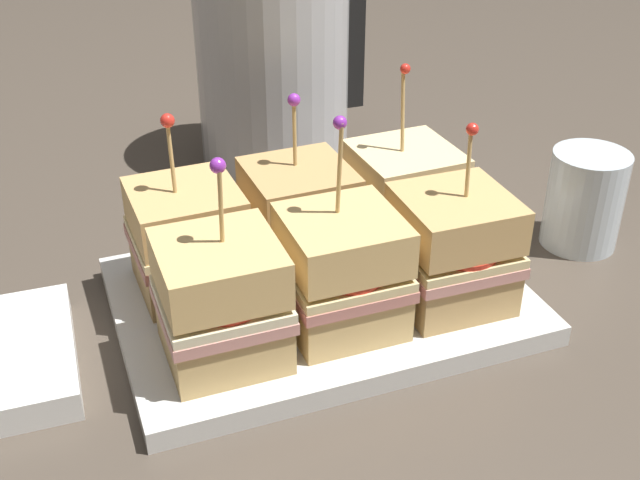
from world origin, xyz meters
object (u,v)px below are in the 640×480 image
at_px(sandwich_front_left, 221,302).
at_px(sandwich_back_center, 302,215).
at_px(serving_platter, 320,300).
at_px(drinking_glass, 584,199).
at_px(sandwich_front_center, 343,272).
at_px(sandwich_back_right, 404,198).
at_px(sandwich_back_left, 188,239).
at_px(kettle_steel, 273,66).
at_px(sandwich_front_right, 452,250).

xyz_separation_m(sandwich_front_left, sandwich_back_center, (0.10, 0.10, -0.00)).
relative_size(serving_platter, sandwich_front_left, 2.10).
xyz_separation_m(sandwich_back_center, drinking_glass, (0.27, -0.04, -0.02)).
bearing_deg(serving_platter, sandwich_front_left, -151.41).
relative_size(sandwich_front_center, sandwich_back_right, 1.00).
height_order(serving_platter, sandwich_back_right, sandwich_back_right).
bearing_deg(sandwich_back_center, serving_platter, -92.80).
distance_m(sandwich_front_left, sandwich_back_right, 0.22).
distance_m(serving_platter, sandwich_back_left, 0.12).
xyz_separation_m(sandwich_front_left, sandwich_front_center, (0.10, 0.01, 0.00)).
bearing_deg(sandwich_back_left, serving_platter, -25.60).
bearing_deg(kettle_steel, sandwich_back_right, -81.85).
bearing_deg(sandwich_front_center, sandwich_back_left, 136.68).
bearing_deg(sandwich_front_right, sandwich_back_right, 88.82).
bearing_deg(sandwich_front_left, sandwich_back_right, 26.88).
xyz_separation_m(sandwich_front_center, kettle_steel, (0.06, 0.35, 0.05)).
bearing_deg(sandwich_back_center, sandwich_back_left, -177.63).
bearing_deg(sandwich_front_right, sandwich_front_left, -178.62).
height_order(serving_platter, kettle_steel, kettle_steel).
height_order(sandwich_front_center, kettle_steel, kettle_steel).
xyz_separation_m(sandwich_back_left, kettle_steel, (0.16, 0.26, 0.05)).
xyz_separation_m(sandwich_front_center, sandwich_back_right, (0.10, 0.09, -0.00)).
bearing_deg(sandwich_front_left, sandwich_back_center, 46.49).
bearing_deg(sandwich_back_right, sandwich_back_left, 179.51).
bearing_deg(sandwich_front_left, sandwich_front_right, 1.38).
relative_size(sandwich_back_left, drinking_glass, 1.66).
height_order(sandwich_front_left, sandwich_back_left, sandwich_front_left).
height_order(sandwich_front_left, sandwich_back_center, sandwich_front_left).
relative_size(sandwich_front_center, kettle_steel, 0.70).
height_order(sandwich_front_center, sandwich_front_right, sandwich_front_center).
relative_size(sandwich_front_center, sandwich_back_center, 1.12).
bearing_deg(sandwich_back_center, drinking_glass, -7.78).
xyz_separation_m(serving_platter, sandwich_front_center, (0.00, -0.05, 0.06)).
bearing_deg(sandwich_back_right, sandwich_back_center, 176.46).
relative_size(sandwich_front_right, sandwich_back_center, 1.01).
bearing_deg(serving_platter, sandwich_front_center, -88.24).
relative_size(sandwich_back_center, drinking_glass, 1.63).
xyz_separation_m(sandwich_back_left, sandwich_back_right, (0.19, -0.00, 0.00)).
distance_m(sandwich_front_right, kettle_steel, 0.36).
bearing_deg(sandwich_front_right, serving_platter, 153.39).
bearing_deg(sandwich_front_right, drinking_glass, 19.50).
distance_m(sandwich_back_right, kettle_steel, 0.27).
xyz_separation_m(serving_platter, sandwich_front_left, (-0.10, -0.05, 0.06)).
xyz_separation_m(sandwich_back_left, drinking_glass, (0.37, -0.03, -0.02)).
bearing_deg(sandwich_back_center, sandwich_front_right, -46.93).
relative_size(sandwich_back_left, kettle_steel, 0.64).
distance_m(kettle_steel, drinking_glass, 0.36).
bearing_deg(sandwich_front_left, serving_platter, 28.59).
bearing_deg(sandwich_back_right, serving_platter, -154.86).
bearing_deg(drinking_glass, sandwich_back_center, 172.22).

